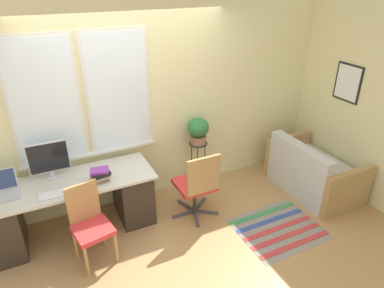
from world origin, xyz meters
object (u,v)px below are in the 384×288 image
object	(u,v)px
keyboard	(58,194)
office_chair_swivel	(197,184)
potted_plant	(198,130)
book_stack	(100,175)
laptop	(1,191)
mouse	(86,185)
desk_chair_wooden	(90,223)
couch_loveseat	(312,173)
plant_stand	(198,149)
monitor	(49,159)

from	to	relation	value
keyboard	office_chair_swivel	bearing A→B (deg)	-5.98
office_chair_swivel	potted_plant	distance (m)	0.81
book_stack	laptop	bearing A→B (deg)	169.91
laptop	mouse	xyz separation A→B (m)	(0.85, -0.22, -0.04)
laptop	keyboard	world-z (taller)	laptop
keyboard	desk_chair_wooden	xyz separation A→B (m)	(0.25, -0.31, -0.26)
desk_chair_wooden	couch_loveseat	bearing A→B (deg)	-11.66
mouse	desk_chair_wooden	xyz separation A→B (m)	(-0.06, -0.34, -0.27)
book_stack	couch_loveseat	world-z (taller)	book_stack
book_stack	couch_loveseat	size ratio (longest dim) A/B	0.18
book_stack	plant_stand	world-z (taller)	book_stack
potted_plant	plant_stand	bearing A→B (deg)	0.00
monitor	keyboard	world-z (taller)	monitor
potted_plant	couch_loveseat	bearing A→B (deg)	-28.17
laptop	potted_plant	distance (m)	2.48
keyboard	couch_loveseat	size ratio (longest dim) A/B	0.31
laptop	desk_chair_wooden	distance (m)	1.02
mouse	laptop	bearing A→B (deg)	165.23
plant_stand	keyboard	bearing A→B (deg)	-167.49
couch_loveseat	plant_stand	bearing A→B (deg)	61.83
book_stack	couch_loveseat	bearing A→B (deg)	-8.33
book_stack	office_chair_swivel	xyz separation A→B (m)	(1.14, -0.24, -0.31)
keyboard	monitor	bearing A→B (deg)	92.55
monitor	office_chair_swivel	size ratio (longest dim) A/B	0.48
mouse	desk_chair_wooden	bearing A→B (deg)	-99.76
laptop	mouse	bearing A→B (deg)	-14.77
laptop	potted_plant	world-z (taller)	potted_plant
desk_chair_wooden	plant_stand	xyz separation A→B (m)	(1.68, 0.73, 0.17)
monitor	keyboard	bearing A→B (deg)	-87.45
mouse	potted_plant	xyz separation A→B (m)	(1.62, 0.40, 0.20)
book_stack	plant_stand	bearing A→B (deg)	13.88
keyboard	potted_plant	bearing A→B (deg)	12.51
office_chair_swivel	plant_stand	distance (m)	0.69
monitor	couch_loveseat	world-z (taller)	monitor
office_chair_swivel	plant_stand	size ratio (longest dim) A/B	1.29
keyboard	book_stack	xyz separation A→B (m)	(0.48, 0.07, 0.07)
book_stack	couch_loveseat	distance (m)	2.98
keyboard	potted_plant	distance (m)	1.98
book_stack	couch_loveseat	xyz separation A→B (m)	(2.90, -0.43, -0.53)
laptop	office_chair_swivel	world-z (taller)	laptop
couch_loveseat	office_chair_swivel	bearing A→B (deg)	84.01
monitor	office_chair_swivel	xyz separation A→B (m)	(1.63, -0.56, -0.48)
office_chair_swivel	potted_plant	world-z (taller)	potted_plant
mouse	potted_plant	bearing A→B (deg)	13.83
laptop	mouse	world-z (taller)	laptop
plant_stand	laptop	bearing A→B (deg)	-175.98
book_stack	potted_plant	bearing A→B (deg)	13.88
laptop	couch_loveseat	bearing A→B (deg)	-8.79
desk_chair_wooden	monitor	bearing A→B (deg)	100.07
book_stack	plant_stand	xyz separation A→B (m)	(1.44, 0.36, -0.16)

